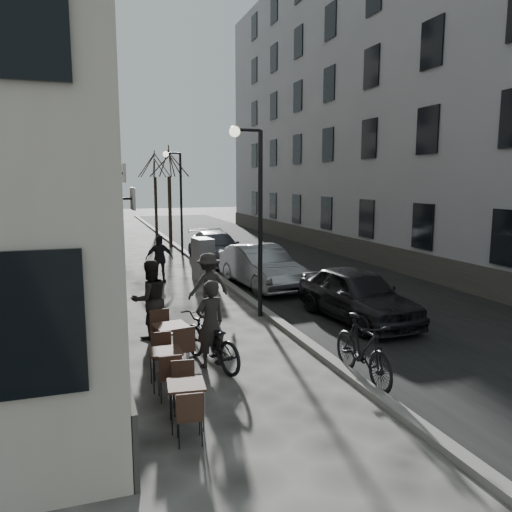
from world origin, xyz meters
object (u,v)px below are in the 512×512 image
streetlamp_far (177,191)px  car_far (216,248)px  utility_cabinet (203,259)px  moped (363,349)px  bicycle (210,340)px  pedestrian_near (150,299)px  sign_board (119,378)px  tree_near (169,162)px  tree_far (155,165)px  car_mid (261,267)px  car_near (357,295)px  bistro_set_a (186,400)px  streetlamp_near (254,201)px  pedestrian_mid (209,286)px  bistro_set_b (166,365)px  pedestrian_far (159,259)px  bistro_set_c (171,340)px

streetlamp_far → car_far: streetlamp_far is taller
utility_cabinet → moped: size_ratio=0.78×
bicycle → pedestrian_near: size_ratio=1.10×
sign_board → tree_near: bearing=77.1°
tree_far → sign_board: 26.05m
sign_board → car_far: size_ratio=0.23×
streetlamp_far → car_mid: (1.42, -8.45, -2.43)m
car_near → car_far: bearing=92.6°
bicycle → bistro_set_a: bearing=50.4°
streetlamp_near → bistro_set_a: bearing=-117.8°
utility_cabinet → pedestrian_mid: bearing=-106.9°
bicycle → pedestrian_mid: bearing=-120.4°
streetlamp_near → car_near: (2.47, -1.24, -2.45)m
car_far → bistro_set_a: bearing=-104.9°
bistro_set_b → pedestrian_near: pedestrian_near is taller
pedestrian_near → car_far: (4.09, 10.06, -0.24)m
sign_board → car_far: 14.37m
bistro_set_b → bicycle: bicycle is taller
streetlamp_near → tree_far: (0.07, 21.00, 1.50)m
bistro_set_a → pedestrian_mid: 6.10m
pedestrian_mid → bistro_set_b: bearing=54.9°
tree_near → car_far: tree_near is taller
pedestrian_mid → car_near: 3.99m
tree_far → bicycle: 24.65m
sign_board → pedestrian_near: pedestrian_near is taller
streetlamp_near → bistro_set_b: 5.69m
tree_far → pedestrian_far: 16.06m
tree_near → bistro_set_c: size_ratio=3.48×
bistro_set_c → sign_board: (-1.14, -1.64, -0.04)m
bistro_set_b → utility_cabinet: bearing=74.8°
bistro_set_a → utility_cabinet: size_ratio=0.88×
streetlamp_near → pedestrian_mid: bearing=165.7°
bistro_set_c → utility_cabinet: (2.48, 8.16, 0.31)m
streetlamp_far → car_near: (2.47, -13.24, -2.45)m
pedestrian_near → car_far: pedestrian_near is taller
bicycle → pedestrian_near: bearing=-85.2°
pedestrian_mid → pedestrian_far: 5.25m
bistro_set_c → pedestrian_near: size_ratio=0.87×
bicycle → car_mid: (3.41, 6.76, 0.19)m
pedestrian_near → pedestrian_far: 6.61m
utility_cabinet → car_mid: 2.47m
sign_board → moped: bearing=-7.1°
bistro_set_c → bistro_set_a: bearing=-104.2°
bistro_set_a → pedestrian_far: pedestrian_far is taller
streetlamp_near → pedestrian_near: (-2.92, -1.00, -2.22)m
pedestrian_mid → bicycle: bearing=65.0°
streetlamp_far → car_far: (1.17, -2.94, -2.47)m
car_mid → tree_far: bearing=88.6°
tree_near → moped: tree_near is taller
bicycle → moped: (2.52, -1.62, 0.07)m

